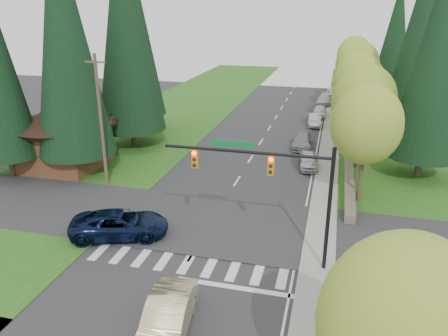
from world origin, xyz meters
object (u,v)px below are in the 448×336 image
at_px(sedan_champagne, 167,318).
at_px(parked_car_a, 309,160).
at_px(suv_navy, 120,224).
at_px(parked_car_d, 320,111).
at_px(parked_car_c, 315,120).
at_px(parked_car_b, 302,141).
at_px(parked_car_e, 325,99).

distance_m(sedan_champagne, parked_car_a, 22.51).
height_order(suv_navy, parked_car_d, suv_navy).
bearing_deg(parked_car_c, parked_car_b, -96.81).
distance_m(parked_car_b, parked_car_c, 8.74).
height_order(parked_car_a, parked_car_c, same).
relative_size(suv_navy, parked_car_c, 1.44).
bearing_deg(parked_car_e, parked_car_d, -90.02).
xyz_separation_m(parked_car_a, parked_car_e, (0.35, 26.55, 0.07)).
relative_size(suv_navy, parked_car_e, 1.15).
distance_m(parked_car_c, parked_car_e, 12.18).
distance_m(parked_car_a, parked_car_d, 18.98).
distance_m(parked_car_a, parked_car_b, 5.79).
relative_size(parked_car_a, parked_car_e, 0.77).
height_order(sedan_champagne, parked_car_a, sedan_champagne).
distance_m(parked_car_c, parked_car_d, 4.60).
bearing_deg(sedan_champagne, parked_car_b, 76.20).
relative_size(parked_car_d, parked_car_e, 0.81).
height_order(sedan_champagne, parked_car_c, sedan_champagne).
relative_size(parked_car_c, parked_car_d, 0.99).
bearing_deg(parked_car_a, parked_car_e, 82.51).
height_order(parked_car_a, parked_car_b, parked_car_a).
height_order(parked_car_d, parked_car_e, parked_car_e).
xyz_separation_m(suv_navy, parked_car_d, (10.10, 33.90, -0.11)).
xyz_separation_m(parked_car_c, parked_car_e, (0.66, 12.16, 0.07)).
relative_size(sedan_champagne, parked_car_c, 1.25).
bearing_deg(parked_car_e, parked_car_b, -91.20).
bearing_deg(parked_car_c, parked_car_d, 84.17).
height_order(parked_car_a, parked_car_d, parked_car_d).
relative_size(sedan_champagne, parked_car_a, 1.29).
bearing_deg(parked_car_b, parked_car_a, -81.68).
xyz_separation_m(sedan_champagne, parked_car_c, (3.94, 36.50, -0.16)).
bearing_deg(parked_car_b, sedan_champagne, -98.71).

